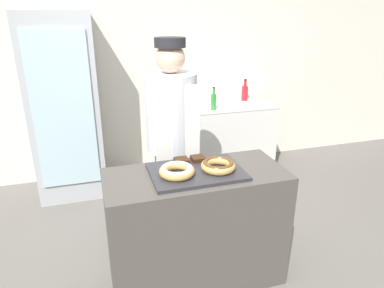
{
  "coord_description": "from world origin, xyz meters",
  "views": [
    {
      "loc": [
        -0.65,
        -2.03,
        1.91
      ],
      "look_at": [
        0.0,
        0.1,
        1.07
      ],
      "focal_mm": 32.0,
      "sensor_mm": 36.0,
      "label": 1
    }
  ],
  "objects_px": {
    "serving_tray": "(196,172)",
    "donut_chocolate_glaze": "(218,165)",
    "chest_freezer": "(230,138)",
    "bottle_red": "(245,92)",
    "brownie_back_left": "(182,161)",
    "bottle_green": "(214,101)",
    "donut_light_glaze": "(177,170)",
    "beverage_fridge": "(65,108)",
    "brownie_back_right": "(198,159)",
    "baker_person": "(172,141)"
  },
  "relations": [
    {
      "from": "baker_person",
      "to": "chest_freezer",
      "type": "xyz_separation_m",
      "value": [
        1.04,
        1.17,
        -0.48
      ]
    },
    {
      "from": "donut_light_glaze",
      "to": "baker_person",
      "type": "bearing_deg",
      "value": 78.9
    },
    {
      "from": "donut_chocolate_glaze",
      "to": "beverage_fridge",
      "type": "xyz_separation_m",
      "value": [
        -1.06,
        1.79,
        0.03
      ]
    },
    {
      "from": "chest_freezer",
      "to": "serving_tray",
      "type": "bearing_deg",
      "value": -120.1
    },
    {
      "from": "brownie_back_left",
      "to": "brownie_back_right",
      "type": "distance_m",
      "value": 0.13
    },
    {
      "from": "baker_person",
      "to": "donut_light_glaze",
      "type": "bearing_deg",
      "value": -101.1
    },
    {
      "from": "brownie_back_left",
      "to": "baker_person",
      "type": "xyz_separation_m",
      "value": [
        0.04,
        0.43,
        -0.01
      ]
    },
    {
      "from": "brownie_back_left",
      "to": "bottle_red",
      "type": "distance_m",
      "value": 2.2
    },
    {
      "from": "donut_chocolate_glaze",
      "to": "brownie_back_left",
      "type": "relative_size",
      "value": 2.47
    },
    {
      "from": "bottle_red",
      "to": "bottle_green",
      "type": "relative_size",
      "value": 1.03
    },
    {
      "from": "brownie_back_left",
      "to": "beverage_fridge",
      "type": "distance_m",
      "value": 1.81
    },
    {
      "from": "baker_person",
      "to": "bottle_green",
      "type": "distance_m",
      "value": 1.25
    },
    {
      "from": "donut_light_glaze",
      "to": "brownie_back_right",
      "type": "distance_m",
      "value": 0.28
    },
    {
      "from": "donut_light_glaze",
      "to": "beverage_fridge",
      "type": "bearing_deg",
      "value": 113.19
    },
    {
      "from": "donut_chocolate_glaze",
      "to": "bottle_green",
      "type": "height_order",
      "value": "bottle_green"
    },
    {
      "from": "donut_light_glaze",
      "to": "chest_freezer",
      "type": "bearing_deg",
      "value": 57.01
    },
    {
      "from": "serving_tray",
      "to": "bottle_red",
      "type": "xyz_separation_m",
      "value": [
        1.26,
        1.91,
        0.08
      ]
    },
    {
      "from": "brownie_back_left",
      "to": "serving_tray",
      "type": "bearing_deg",
      "value": -67.59
    },
    {
      "from": "brownie_back_right",
      "to": "chest_freezer",
      "type": "bearing_deg",
      "value": 59.23
    },
    {
      "from": "brownie_back_left",
      "to": "bottle_green",
      "type": "height_order",
      "value": "bottle_green"
    },
    {
      "from": "donut_chocolate_glaze",
      "to": "bottle_green",
      "type": "distance_m",
      "value": 1.73
    },
    {
      "from": "serving_tray",
      "to": "brownie_back_left",
      "type": "xyz_separation_m",
      "value": [
        -0.06,
        0.15,
        0.03
      ]
    },
    {
      "from": "baker_person",
      "to": "bottle_red",
      "type": "bearing_deg",
      "value": 45.85
    },
    {
      "from": "chest_freezer",
      "to": "bottle_green",
      "type": "distance_m",
      "value": 0.64
    },
    {
      "from": "donut_chocolate_glaze",
      "to": "serving_tray",
      "type": "bearing_deg",
      "value": 165.64
    },
    {
      "from": "donut_chocolate_glaze",
      "to": "bottle_red",
      "type": "xyz_separation_m",
      "value": [
        1.11,
        1.94,
        0.04
      ]
    },
    {
      "from": "donut_light_glaze",
      "to": "beverage_fridge",
      "type": "height_order",
      "value": "beverage_fridge"
    },
    {
      "from": "donut_light_glaze",
      "to": "baker_person",
      "type": "xyz_separation_m",
      "value": [
        0.12,
        0.62,
        -0.03
      ]
    },
    {
      "from": "baker_person",
      "to": "bottle_green",
      "type": "bearing_deg",
      "value": 53.67
    },
    {
      "from": "beverage_fridge",
      "to": "bottle_red",
      "type": "distance_m",
      "value": 2.18
    },
    {
      "from": "beverage_fridge",
      "to": "bottle_red",
      "type": "relative_size",
      "value": 7.13
    },
    {
      "from": "baker_person",
      "to": "beverage_fridge",
      "type": "xyz_separation_m",
      "value": [
        -0.89,
        1.16,
        0.06
      ]
    },
    {
      "from": "chest_freezer",
      "to": "bottle_green",
      "type": "height_order",
      "value": "bottle_green"
    },
    {
      "from": "donut_light_glaze",
      "to": "brownie_back_left",
      "type": "height_order",
      "value": "donut_light_glaze"
    },
    {
      "from": "bottle_red",
      "to": "donut_light_glaze",
      "type": "bearing_deg",
      "value": -125.85
    },
    {
      "from": "brownie_back_left",
      "to": "chest_freezer",
      "type": "xyz_separation_m",
      "value": [
        1.08,
        1.6,
        -0.49
      ]
    },
    {
      "from": "donut_chocolate_glaze",
      "to": "brownie_back_right",
      "type": "xyz_separation_m",
      "value": [
        -0.08,
        0.19,
        -0.02
      ]
    },
    {
      "from": "beverage_fridge",
      "to": "chest_freezer",
      "type": "bearing_deg",
      "value": 0.2
    },
    {
      "from": "chest_freezer",
      "to": "bottle_red",
      "type": "xyz_separation_m",
      "value": [
        0.24,
        0.15,
        0.54
      ]
    },
    {
      "from": "donut_chocolate_glaze",
      "to": "baker_person",
      "type": "relative_size",
      "value": 0.14
    },
    {
      "from": "serving_tray",
      "to": "chest_freezer",
      "type": "bearing_deg",
      "value": 59.9
    },
    {
      "from": "brownie_back_left",
      "to": "bottle_green",
      "type": "distance_m",
      "value": 1.64
    },
    {
      "from": "brownie_back_left",
      "to": "beverage_fridge",
      "type": "xyz_separation_m",
      "value": [
        -0.85,
        1.6,
        0.05
      ]
    },
    {
      "from": "brownie_back_right",
      "to": "donut_chocolate_glaze",
      "type": "bearing_deg",
      "value": -66.14
    },
    {
      "from": "brownie_back_left",
      "to": "bottle_green",
      "type": "relative_size",
      "value": 0.36
    },
    {
      "from": "donut_chocolate_glaze",
      "to": "brownie_back_left",
      "type": "height_order",
      "value": "donut_chocolate_glaze"
    },
    {
      "from": "serving_tray",
      "to": "donut_chocolate_glaze",
      "type": "xyz_separation_m",
      "value": [
        0.15,
        -0.04,
        0.05
      ]
    },
    {
      "from": "chest_freezer",
      "to": "donut_light_glaze",
      "type": "bearing_deg",
      "value": -122.99
    },
    {
      "from": "serving_tray",
      "to": "brownie_back_right",
      "type": "distance_m",
      "value": 0.17
    },
    {
      "from": "brownie_back_right",
      "to": "bottle_green",
      "type": "height_order",
      "value": "bottle_green"
    }
  ]
}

